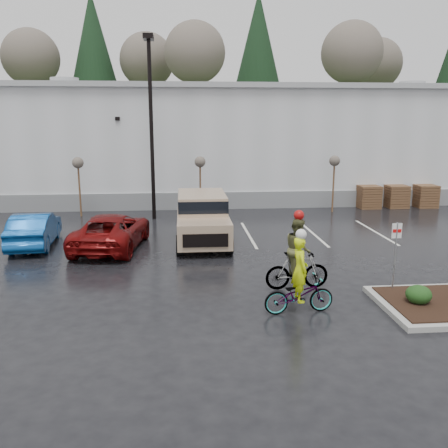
{
  "coord_description": "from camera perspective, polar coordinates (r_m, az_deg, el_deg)",
  "views": [
    {
      "loc": [
        -2.46,
        -12.86,
        5.15
      ],
      "look_at": [
        -0.94,
        4.5,
        1.3
      ],
      "focal_mm": 38.0,
      "sensor_mm": 36.0,
      "label": 1
    }
  ],
  "objects": [
    {
      "name": "car_red",
      "position": [
        19.85,
        -13.34,
        -0.81
      ],
      "size": [
        3.01,
        5.38,
        1.42
      ],
      "primitive_type": "imported",
      "rotation": [
        0.0,
        0.0,
        3.01
      ],
      "color": "#680909",
      "rests_on": "ground"
    },
    {
      "name": "sapling_west",
      "position": [
        26.56,
        -17.15,
        6.68
      ],
      "size": [
        0.6,
        0.6,
        3.2
      ],
      "color": "#503820",
      "rests_on": "ground"
    },
    {
      "name": "sapling_mid",
      "position": [
        25.99,
        -2.9,
        7.1
      ],
      "size": [
        0.6,
        0.6,
        3.2
      ],
      "color": "#503820",
      "rests_on": "ground"
    },
    {
      "name": "suv_tan",
      "position": [
        20.03,
        -2.61,
        0.57
      ],
      "size": [
        2.2,
        5.1,
        2.06
      ],
      "primitive_type": null,
      "color": "tan",
      "rests_on": "ground"
    },
    {
      "name": "pallet_stack_c",
      "position": [
        30.83,
        23.05,
        3.12
      ],
      "size": [
        1.2,
        1.2,
        1.35
      ],
      "primitive_type": "cube",
      "color": "#503820",
      "rests_on": "ground"
    },
    {
      "name": "sapling_east",
      "position": [
        27.32,
        13.15,
        7.05
      ],
      "size": [
        0.6,
        0.6,
        3.2
      ],
      "color": "#503820",
      "rests_on": "ground"
    },
    {
      "name": "pallet_stack_a",
      "position": [
        29.36,
        17.0,
        3.15
      ],
      "size": [
        1.2,
        1.2,
        1.35
      ],
      "primitive_type": "cube",
      "color": "#503820",
      "rests_on": "ground"
    },
    {
      "name": "cyclist_olive",
      "position": [
        14.77,
        8.82,
        -4.43
      ],
      "size": [
        1.95,
        0.95,
        2.49
      ],
      "rotation": [
        0.0,
        0.0,
        1.63
      ],
      "color": "#3F3F44",
      "rests_on": "ground"
    },
    {
      "name": "warehouse",
      "position": [
        34.97,
        -0.99,
        10.0
      ],
      "size": [
        60.5,
        15.5,
        7.2
      ],
      "color": "silver",
      "rests_on": "ground"
    },
    {
      "name": "cyclist_hivis",
      "position": [
        13.05,
        9.03,
        -7.54
      ],
      "size": [
        1.99,
        0.88,
        2.34
      ],
      "rotation": [
        0.0,
        0.0,
        1.68
      ],
      "color": "#3F3F44",
      "rests_on": "ground"
    },
    {
      "name": "ground",
      "position": [
        14.07,
        5.47,
        -9.07
      ],
      "size": [
        120.0,
        120.0,
        0.0
      ],
      "primitive_type": "plane",
      "color": "black",
      "rests_on": "ground"
    },
    {
      "name": "shrub_a",
      "position": [
        14.32,
        22.37,
        -7.85
      ],
      "size": [
        0.7,
        0.7,
        0.52
      ],
      "primitive_type": "ellipsoid",
      "color": "black",
      "rests_on": "curb_island"
    },
    {
      "name": "fire_lane_sign",
      "position": [
        14.96,
        19.93,
        -2.8
      ],
      "size": [
        0.3,
        0.05,
        2.2
      ],
      "color": "gray",
      "rests_on": "ground"
    },
    {
      "name": "lamppost",
      "position": [
        24.92,
        -8.81,
        13.55
      ],
      "size": [
        0.5,
        1.0,
        9.22
      ],
      "color": "black",
      "rests_on": "ground"
    },
    {
      "name": "car_blue",
      "position": [
        21.12,
        -21.83,
        -0.59
      ],
      "size": [
        1.87,
        4.4,
        1.41
      ],
      "primitive_type": "imported",
      "rotation": [
        0.0,
        0.0,
        3.23
      ],
      "color": "navy",
      "rests_on": "ground"
    },
    {
      "name": "pallet_stack_b",
      "position": [
        30.03,
        20.01,
        3.14
      ],
      "size": [
        1.2,
        1.2,
        1.35
      ],
      "primitive_type": "cube",
      "color": "#503820",
      "rests_on": "ground"
    },
    {
      "name": "wooded_ridge",
      "position": [
        57.96,
        -2.62,
        10.33
      ],
      "size": [
        80.0,
        25.0,
        6.0
      ],
      "primitive_type": "cube",
      "color": "#1D3616",
      "rests_on": "ground"
    }
  ]
}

